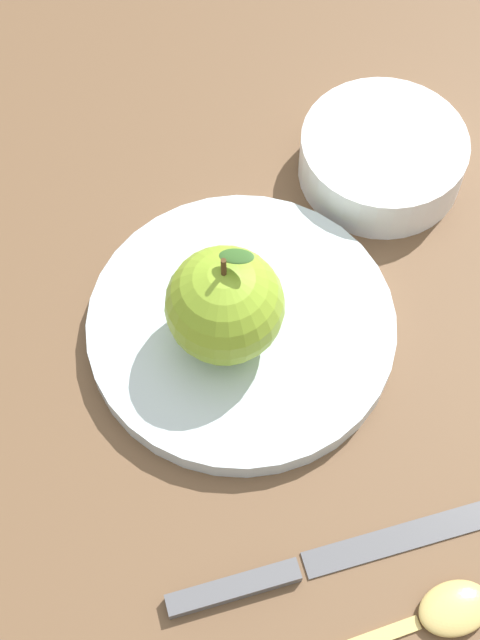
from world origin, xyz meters
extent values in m
plane|color=brown|center=(0.00, 0.00, 0.00)|extent=(2.40, 2.40, 0.00)
cylinder|color=silver|center=(0.00, 0.04, 0.01)|extent=(0.23, 0.23, 0.02)
torus|color=silver|center=(0.00, 0.04, 0.01)|extent=(0.23, 0.23, 0.01)
sphere|color=#8CB22D|center=(-0.02, 0.03, 0.06)|extent=(0.08, 0.08, 0.08)
cylinder|color=#4C3319|center=(-0.02, 0.03, 0.11)|extent=(0.00, 0.00, 0.02)
ellipsoid|color=#386628|center=(-0.01, 0.03, 0.11)|extent=(0.02, 0.03, 0.01)
cylinder|color=white|center=(0.18, 0.09, 0.02)|extent=(0.13, 0.13, 0.04)
torus|color=white|center=(0.18, 0.09, 0.04)|extent=(0.13, 0.13, 0.01)
cylinder|color=#BBBBBD|center=(0.18, 0.09, 0.04)|extent=(0.11, 0.11, 0.01)
cube|color=#59595E|center=(0.00, -0.15, 0.00)|extent=(0.14, 0.07, 0.00)
cube|color=#59595E|center=(-0.11, -0.11, 0.01)|extent=(0.09, 0.04, 0.01)
ellipsoid|color=#D8B766|center=(-0.01, -0.21, 0.01)|extent=(0.06, 0.05, 0.01)
camera|label=1|loc=(-0.18, -0.22, 0.59)|focal=49.99mm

